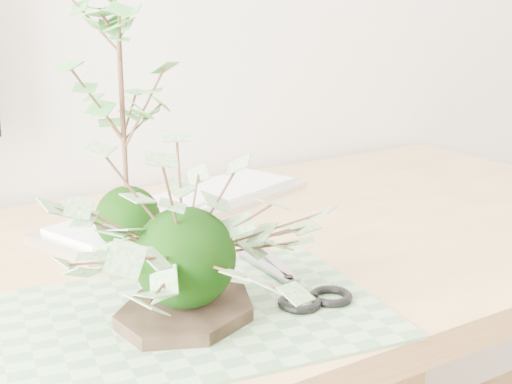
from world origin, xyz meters
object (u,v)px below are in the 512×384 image
Objects in this scene: ivy_kokedama at (184,211)px; maple_kokedama at (120,58)px; keyboard at (183,206)px; desk at (184,314)px.

maple_kokedama is (0.04, 0.24, 0.14)m from ivy_kokedama.
ivy_kokedama reaches higher than keyboard.
keyboard reaches higher than desk.
ivy_kokedama is (-0.09, -0.18, 0.21)m from desk.
ivy_kokedama is 0.28m from maple_kokedama.
ivy_kokedama is 0.60× the size of keyboard.
maple_kokedama is 0.31m from keyboard.
desk is 4.31× the size of maple_kokedama.
keyboard is (0.14, 0.12, -0.25)m from maple_kokedama.
desk is 3.12× the size of keyboard.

